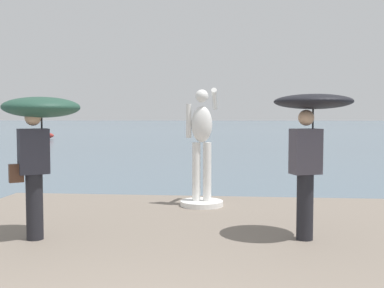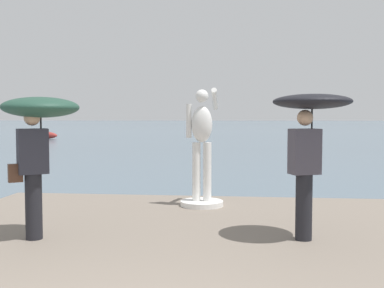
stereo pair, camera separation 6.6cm
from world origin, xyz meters
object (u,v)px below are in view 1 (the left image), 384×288
(onlooker_left, at_px, (39,125))
(boat_mid, at_px, (38,135))
(statue_white_figure, at_px, (202,156))
(onlooker_right, at_px, (311,124))

(onlooker_left, distance_m, boat_mid, 38.92)
(statue_white_figure, distance_m, boat_mid, 37.52)
(onlooker_right, bearing_deg, onlooker_left, -174.97)
(statue_white_figure, xyz_separation_m, onlooker_left, (-1.98, -2.51, 0.61))
(boat_mid, bearing_deg, onlooker_right, -61.29)
(onlooker_left, xyz_separation_m, boat_mid, (-15.71, 35.58, -1.58))
(statue_white_figure, height_order, boat_mid, statue_white_figure)
(onlooker_left, relative_size, boat_mid, 0.39)
(onlooker_left, bearing_deg, statue_white_figure, 51.68)
(onlooker_right, distance_m, boat_mid, 40.23)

